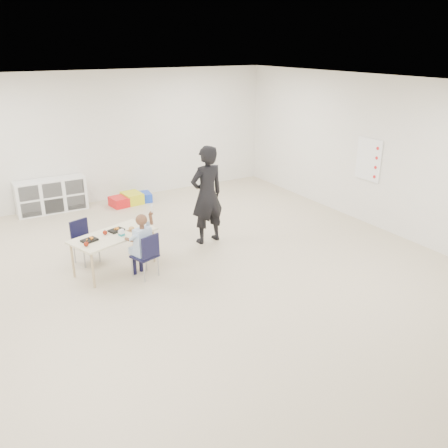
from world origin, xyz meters
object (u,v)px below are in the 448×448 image
cubby_shelf (51,196)px  adult (207,195)px  chair_near (145,255)px  child (144,243)px  table (115,252)px

cubby_shelf → adult: adult is taller
chair_near → child: (0.00, 0.00, 0.20)m
child → cubby_shelf: bearing=79.9°
child → chair_near: bearing=0.0°
table → adult: size_ratio=0.82×
table → cubby_shelf: 3.29m
child → cubby_shelf: 3.79m
chair_near → cubby_shelf: bearing=79.9°
table → child: size_ratio=1.28×
cubby_shelf → table: bearing=-85.2°
child → adult: bearing=7.2°
chair_near → adult: size_ratio=0.41×
table → chair_near: bearing=-74.4°
table → child: bearing=-74.4°
table → cubby_shelf: cubby_shelf is taller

